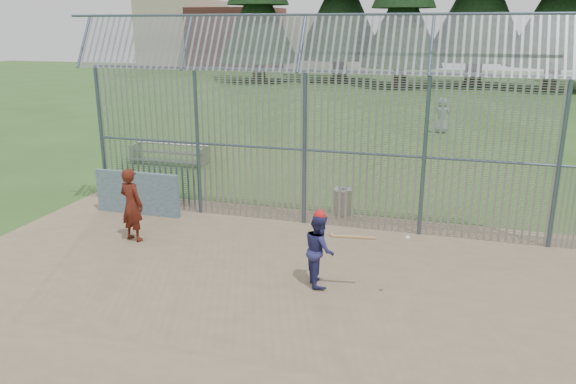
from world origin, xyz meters
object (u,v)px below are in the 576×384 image
(onlooker, at_px, (132,205))
(bleacher, at_px, (169,153))
(trash_can, at_px, (343,201))
(batter, at_px, (319,250))
(dugout_wall, at_px, (138,193))

(onlooker, bearing_deg, bleacher, -53.86)
(trash_can, xyz_separation_m, bleacher, (-7.47, 3.98, 0.03))
(bleacher, bearing_deg, trash_can, -28.07)
(bleacher, bearing_deg, onlooker, -68.16)
(onlooker, distance_m, trash_can, 5.67)
(batter, relative_size, onlooker, 0.82)
(batter, xyz_separation_m, bleacher, (-7.86, 8.45, -0.35))
(dugout_wall, distance_m, batter, 6.50)
(dugout_wall, height_order, onlooker, onlooker)
(dugout_wall, relative_size, trash_can, 3.05)
(dugout_wall, bearing_deg, bleacher, 109.91)
(batter, xyz_separation_m, trash_can, (-0.39, 4.47, -0.38))
(dugout_wall, height_order, batter, batter)
(trash_can, bearing_deg, dugout_wall, -163.57)
(trash_can, bearing_deg, batter, -85.02)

